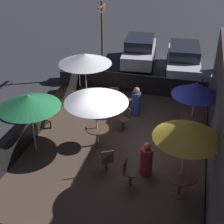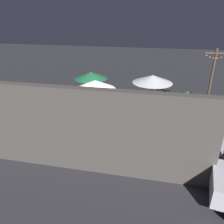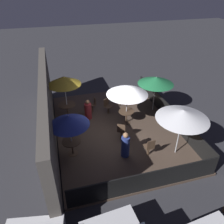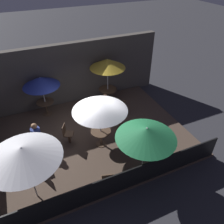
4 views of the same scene
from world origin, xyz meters
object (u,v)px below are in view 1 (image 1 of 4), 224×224
object	(u,v)px
patio_umbrella_3	(85,59)
dining_table_0	(181,178)
dining_table_1	(191,120)
patio_chair_3	(129,171)
patio_chair_0	(49,117)
patio_umbrella_4	(29,101)
patio_chair_2	(124,118)
parked_car_1	(183,59)
patio_chair_4	(107,160)
patron_1	(136,103)
patron_0	(146,160)
patio_umbrella_1	(196,89)
patio_umbrella_0	(188,131)
light_post	(102,37)
planter_box	(70,73)
parked_car_0	(139,50)
patio_chair_1	(114,98)
patio_umbrella_2	(96,96)
dining_table_2	(97,132)

from	to	relation	value
patio_umbrella_3	dining_table_0	distance (m)	6.65
dining_table_1	patio_chair_3	distance (m)	3.81
patio_chair_0	patio_chair_3	bearing A→B (deg)	-15.68
patio_umbrella_4	patio_chair_3	bearing A→B (deg)	77.20
patio_chair_2	parked_car_1	distance (m)	6.78
patio_chair_4	patron_1	xyz separation A→B (m)	(-3.82, 0.15, 0.08)
patron_0	parked_car_1	world-z (taller)	parked_car_1
patio_umbrella_1	patio_umbrella_0	bearing A→B (deg)	-1.98
patio_chair_2	light_post	distance (m)	5.60
patron_1	planter_box	size ratio (longest dim) A/B	1.19
patio_umbrella_1	patron_1	bearing A→B (deg)	-108.22
patio_umbrella_3	patron_1	bearing A→B (deg)	79.34
patio_chair_4	patron_0	world-z (taller)	patron_0
patio_chair_3	patio_chair_4	bearing A→B (deg)	153.41
patron_0	parked_car_0	world-z (taller)	parked_car_0
patio_chair_4	patron_1	distance (m)	3.82
patio_chair_1	patron_1	world-z (taller)	patron_1
parked_car_0	patio_umbrella_2	bearing A→B (deg)	-4.45
patio_chair_4	parked_car_1	bearing A→B (deg)	-40.06
planter_box	parked_car_0	xyz separation A→B (m)	(-3.40, 3.04, 0.36)
dining_table_0	dining_table_2	bearing A→B (deg)	-117.76
patio_umbrella_2	patio_chair_2	world-z (taller)	patio_umbrella_2
dining_table_0	parked_car_1	bearing A→B (deg)	-175.89
patio_chair_3	patio_chair_4	world-z (taller)	patio_chair_3
patio_umbrella_0	patron_1	xyz separation A→B (m)	(-4.15, -2.20, -1.67)
dining_table_1	patio_chair_4	xyz separation A→B (m)	(3.05, -2.47, -0.10)
parked_car_0	patio_umbrella_0	bearing A→B (deg)	12.10
patio_chair_1	planter_box	distance (m)	3.89
patio_umbrella_4	patio_chair_1	distance (m)	4.38
patio_umbrella_0	patio_chair_3	distance (m)	2.32
light_post	patio_umbrella_0	bearing A→B (deg)	31.67
patio_umbrella_0	patio_umbrella_2	xyz separation A→B (m)	(-1.63, -3.10, -0.21)
patio_umbrella_2	patio_chair_3	world-z (taller)	patio_umbrella_2
dining_table_1	patron_1	xyz separation A→B (m)	(-0.76, -2.32, -0.02)
planter_box	patio_chair_3	bearing A→B (deg)	34.75
patio_umbrella_4	patio_chair_2	size ratio (longest dim) A/B	2.31
patio_umbrella_2	patio_chair_4	world-z (taller)	patio_umbrella_2
patio_chair_0	patron_0	world-z (taller)	patron_0
patio_umbrella_3	patio_chair_4	xyz separation A→B (m)	(4.26, 2.21, -1.63)
patio_umbrella_3	patio_chair_2	world-z (taller)	patio_umbrella_3
dining_table_2	parked_car_1	size ratio (longest dim) A/B	0.19
patio_umbrella_1	patron_0	distance (m)	3.32
patio_chair_0	parked_car_1	distance (m)	8.57
patio_umbrella_4	parked_car_1	size ratio (longest dim) A/B	0.49
patio_umbrella_2	parked_car_1	size ratio (longest dim) A/B	0.51
patron_1	patron_0	bearing A→B (deg)	-134.21
dining_table_2	patron_1	distance (m)	2.67
patio_chair_0	patio_chair_2	distance (m)	2.96
dining_table_2	patio_umbrella_1	bearing A→B (deg)	118.62
patio_umbrella_4	dining_table_1	distance (m)	6.02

